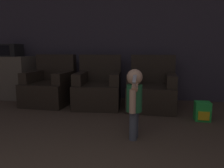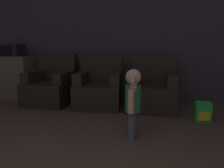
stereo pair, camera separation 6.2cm
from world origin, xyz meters
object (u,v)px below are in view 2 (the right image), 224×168
(armchair_left, at_px, (52,87))
(person_toddler, at_px, (133,98))
(microwave, at_px, (11,50))
(armchair_right, at_px, (153,90))
(armchair_middle, at_px, (99,88))
(toy_backpack, at_px, (203,112))

(armchair_left, relative_size, person_toddler, 1.15)
(armchair_left, xyz_separation_m, microwave, (-1.07, 0.34, 0.69))
(armchair_right, bearing_deg, microwave, 175.11)
(armchair_middle, xyz_separation_m, person_toddler, (0.77, -1.40, 0.16))
(armchair_left, relative_size, toy_backpack, 3.36)
(armchair_left, height_order, armchair_middle, same)
(toy_backpack, distance_m, microwave, 3.91)
(armchair_middle, xyz_separation_m, microwave, (-2.01, 0.34, 0.69))
(armchair_middle, relative_size, microwave, 1.91)
(person_toddler, xyz_separation_m, toy_backpack, (0.92, 0.84, -0.34))
(armchair_left, distance_m, armchair_right, 1.91)
(armchair_right, relative_size, toy_backpack, 3.36)
(armchair_middle, bearing_deg, armchair_right, -5.36)
(person_toddler, bearing_deg, armchair_left, -124.45)
(armchair_left, xyz_separation_m, toy_backpack, (2.64, -0.57, -0.18))
(person_toddler, height_order, toy_backpack, person_toddler)
(armchair_right, xyz_separation_m, person_toddler, (-0.19, -1.40, 0.16))
(person_toddler, distance_m, toy_backpack, 1.29)
(armchair_middle, distance_m, armchair_right, 0.96)
(armchair_right, distance_m, person_toddler, 1.43)
(armchair_left, relative_size, armchair_middle, 1.00)
(armchair_right, relative_size, microwave, 1.91)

